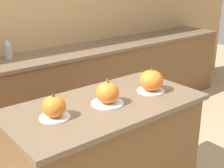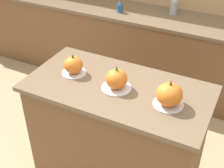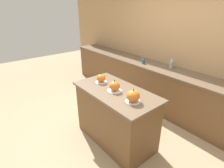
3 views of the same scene
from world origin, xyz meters
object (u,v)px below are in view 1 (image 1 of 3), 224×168
object	(u,v)px
pumpkin_cake_center	(107,94)
bottle_tall	(8,49)
pumpkin_cake_left	(54,107)
pumpkin_cake_right	(151,81)

from	to	relation	value
pumpkin_cake_center	bottle_tall	size ratio (longest dim) A/B	1.08
pumpkin_cake_left	bottle_tall	bearing A→B (deg)	78.22
bottle_tall	pumpkin_cake_right	bearing A→B (deg)	-73.52
bottle_tall	pumpkin_cake_left	bearing A→B (deg)	-101.78
pumpkin_cake_center	bottle_tall	world-z (taller)	bottle_tall
pumpkin_cake_center	pumpkin_cake_right	xyz separation A→B (m)	(0.40, -0.02, 0.01)
pumpkin_cake_center	pumpkin_cake_right	size ratio (longest dim) A/B	1.05
pumpkin_cake_center	bottle_tall	bearing A→B (deg)	92.39
pumpkin_cake_right	bottle_tall	bearing A→B (deg)	106.48
pumpkin_cake_left	bottle_tall	xyz separation A→B (m)	(0.32, 1.51, 0.03)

